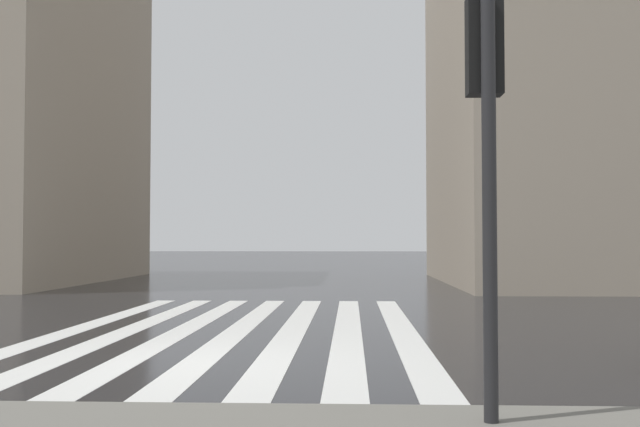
{
  "coord_description": "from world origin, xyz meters",
  "views": [
    {
      "loc": [
        -9.87,
        -2.23,
        1.63
      ],
      "look_at": [
        4.12,
        -1.65,
        2.15
      ],
      "focal_mm": 41.98,
      "sensor_mm": 36.0,
      "label": 1
    }
  ],
  "objects": [
    {
      "name": "ground_plane",
      "position": [
        0.0,
        0.0,
        0.0
      ],
      "size": [
        220.0,
        220.0,
        0.0
      ],
      "primitive_type": "plane",
      "color": "black"
    },
    {
      "name": "traffic_signal_post",
      "position": [
        -3.52,
        -3.38,
        2.73
      ],
      "size": [
        0.44,
        0.3,
        3.58
      ],
      "color": "#232326",
      "rests_on": "sidewalk_pavement"
    },
    {
      "name": "zebra_crossing",
      "position": [
        4.0,
        -0.17,
        0.0
      ],
      "size": [
        13.0,
        6.5,
        0.01
      ],
      "color": "silver",
      "rests_on": "ground_plane"
    }
  ]
}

